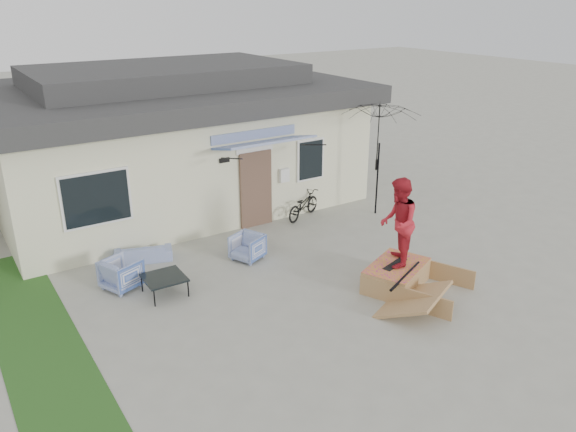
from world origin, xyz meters
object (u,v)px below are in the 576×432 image
armchair_left (121,272)px  bicycle (303,202)px  skate_ramp (396,276)px  skateboard (395,264)px  loveseat (143,250)px  skater (398,221)px  coffee_table (165,285)px  armchair_right (247,246)px  patio_umbrella (379,155)px

armchair_left → bicycle: bearing=-99.1°
skate_ramp → skateboard: 0.28m
loveseat → skater: 6.05m
armchair_left → coffee_table: 1.04m
loveseat → skate_ramp: bearing=152.7°
loveseat → skateboard: size_ratio=1.82×
armchair_left → loveseat: bearing=-60.6°
coffee_table → bicycle: (4.98, 2.05, 0.27)m
skateboard → skater: skater is taller
armchair_right → skater: bearing=10.9°
skate_ramp → skater: 1.26m
skateboard → skate_ramp: bearing=-82.4°
coffee_table → patio_umbrella: 7.20m
armchair_left → skater: skater is taller
patio_umbrella → skate_ramp: bearing=-125.7°
armchair_left → coffee_table: size_ratio=0.90×
patio_umbrella → skateboard: (-2.59, -3.54, -1.23)m
bicycle → skateboard: 4.47m
bicycle → skate_ramp: 4.52m
armchair_left → armchair_right: bearing=-116.5°
loveseat → skateboard: 5.92m
skater → coffee_table: bearing=-75.4°
coffee_table → bicycle: bearing=22.4°
armchair_right → patio_umbrella: bearing=73.6°
skate_ramp → bicycle: bearing=58.6°
skate_ramp → armchair_left: bearing=124.1°
loveseat → patio_umbrella: bearing=-167.5°
skateboard → coffee_table: bearing=135.4°
loveseat → patio_umbrella: size_ratio=0.50×
bicycle → skate_ramp: bearing=148.1°
armchair_right → skateboard: (2.04, -2.90, 0.17)m
armchair_left → armchair_right: 2.99m
bicycle → armchair_left: bearing=78.7°
armchair_left → skate_ramp: armchair_left is taller
armchair_left → patio_umbrella: bearing=-108.9°
coffee_table → skater: (4.34, -2.37, 1.30)m
skate_ramp → patio_umbrella: bearing=30.8°
coffee_table → bicycle: bicycle is taller
bicycle → skater: size_ratio=0.77×
armchair_right → skate_ramp: size_ratio=0.35×
coffee_table → patio_umbrella: (6.94, 1.17, 1.54)m
coffee_table → skate_ramp: (4.36, -2.42, 0.04)m
bicycle → patio_umbrella: (1.96, -0.88, 1.28)m
loveseat → skater: (4.16, -4.21, 1.25)m
armchair_right → bicycle: bicycle is taller
patio_umbrella → skater: (-2.59, -3.54, -0.24)m
skateboard → patio_umbrella: bearing=37.8°
skateboard → bicycle: bearing=65.9°
skater → patio_umbrella: bearing=-173.0°
coffee_table → bicycle: 5.39m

